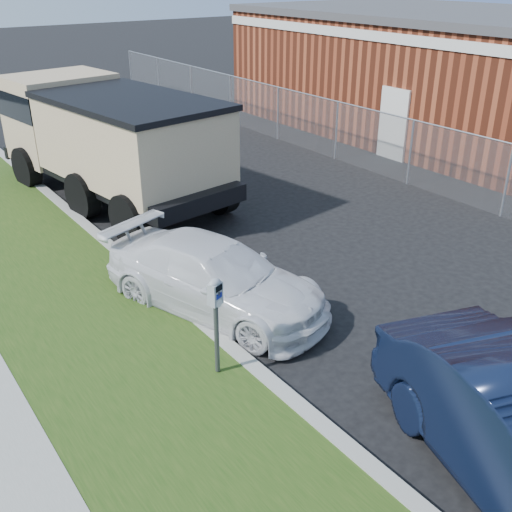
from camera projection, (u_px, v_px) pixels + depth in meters
ground at (351, 306)px, 10.83m from camera, size 120.00×120.00×0.00m
streetside at (2, 355)px, 9.34m from camera, size 6.12×50.00×0.15m
chainlink_fence at (337, 119)px, 18.54m from camera, size 0.06×30.06×30.00m
brick_building at (441, 69)px, 22.04m from camera, size 9.20×14.20×4.17m
parking_meter at (216, 306)px, 8.37m from camera, size 0.25×0.20×1.53m
white_wagon at (212, 276)px, 10.52m from camera, size 3.06×4.62×1.24m
dump_truck at (105, 135)px, 15.33m from camera, size 3.80×7.68×2.89m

